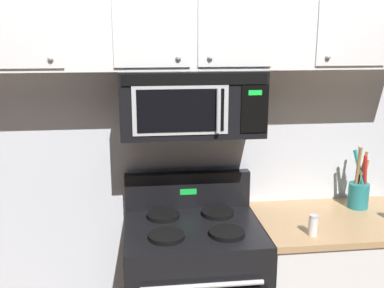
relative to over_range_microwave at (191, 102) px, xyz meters
name	(u,v)px	position (x,y,z in m)	size (l,w,h in m)	color
back_wall	(186,132)	(0.00, 0.25, -0.23)	(5.20, 0.10, 2.70)	silver
over_range_microwave	(191,102)	(0.00, 0.00, 0.00)	(0.76, 0.43, 0.35)	black
upper_cabinets	(190,16)	(0.00, 0.03, 0.45)	(2.50, 0.36, 0.55)	silver
counter_segment	(331,287)	(0.84, -0.11, -1.12)	(0.93, 0.65, 0.90)	silver
utensil_crock_teal	(359,191)	(1.03, 0.03, -0.57)	(0.12, 0.13, 0.39)	teal
salt_shaker	(313,225)	(0.61, -0.32, -0.62)	(0.05, 0.05, 0.11)	white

